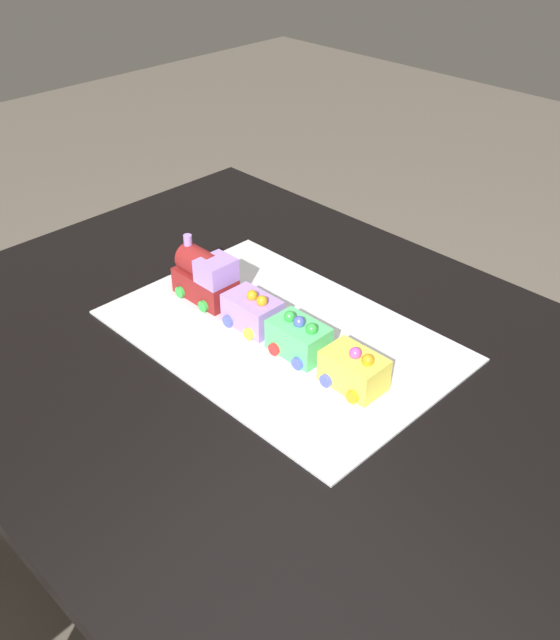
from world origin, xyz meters
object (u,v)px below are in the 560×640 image
Objects in this scene: dining_table at (284,410)px; cake_car_caboose_lemon at (354,370)px; cake_car_hopper_lavender at (253,311)px; cake_locomotive at (205,276)px; cake_car_flatbed_mint_green at (300,339)px.

cake_car_caboose_lemon reaches higher than dining_table.
cake_locomotive is at bearing -180.00° from cake_car_hopper_lavender.
cake_car_flatbed_mint_green is at bearing 0.00° from cake_car_hopper_lavender.
cake_car_flatbed_mint_green reaches higher than dining_table.
cake_car_caboose_lemon is at bearing 0.00° from cake_locomotive.
cake_locomotive is 1.40× the size of cake_car_caboose_lemon.
cake_car_hopper_lavender is (-0.11, 0.03, 0.14)m from dining_table.
cake_car_flatbed_mint_green and cake_car_caboose_lemon have the same top height.
dining_table is 0.14m from cake_car_flatbed_mint_green.
dining_table is at bearing -16.95° from cake_car_hopper_lavender.
dining_table is 0.29m from cake_locomotive.
dining_table is 14.00× the size of cake_car_hopper_lavender.
cake_car_caboose_lemon is at bearing 0.00° from cake_car_flatbed_mint_green.
cake_car_flatbed_mint_green is at bearing 0.00° from cake_locomotive.
cake_car_flatbed_mint_green is (0.12, 0.00, 0.00)m from cake_car_hopper_lavender.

